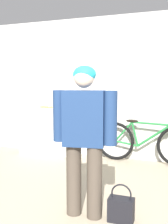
{
  "coord_description": "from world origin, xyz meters",
  "views": [
    {
      "loc": [
        0.98,
        -1.75,
        1.37
      ],
      "look_at": [
        0.09,
        0.72,
        1.09
      ],
      "focal_mm": 42.0,
      "sensor_mm": 36.0,
      "label": 1
    }
  ],
  "objects_px": {
    "banana": "(46,107)",
    "handbag": "(121,209)",
    "person": "(84,132)",
    "bicycle": "(145,142)"
  },
  "relations": [
    {
      "from": "person",
      "to": "bicycle",
      "type": "relative_size",
      "value": 0.88
    },
    {
      "from": "banana",
      "to": "bicycle",
      "type": "bearing_deg",
      "value": 1.56
    },
    {
      "from": "person",
      "to": "bicycle",
      "type": "distance_m",
      "value": 2.17
    },
    {
      "from": "person",
      "to": "bicycle",
      "type": "bearing_deg",
      "value": 70.34
    },
    {
      "from": "bicycle",
      "to": "handbag",
      "type": "height_order",
      "value": "bicycle"
    },
    {
      "from": "bicycle",
      "to": "banana",
      "type": "bearing_deg",
      "value": -175.69
    },
    {
      "from": "bicycle",
      "to": "person",
      "type": "bearing_deg",
      "value": -97.38
    },
    {
      "from": "banana",
      "to": "handbag",
      "type": "relative_size",
      "value": 0.84
    },
    {
      "from": "banana",
      "to": "handbag",
      "type": "bearing_deg",
      "value": -46.61
    },
    {
      "from": "banana",
      "to": "handbag",
      "type": "xyz_separation_m",
      "value": [
        1.9,
        -2.01,
        -0.8
      ]
    }
  ]
}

